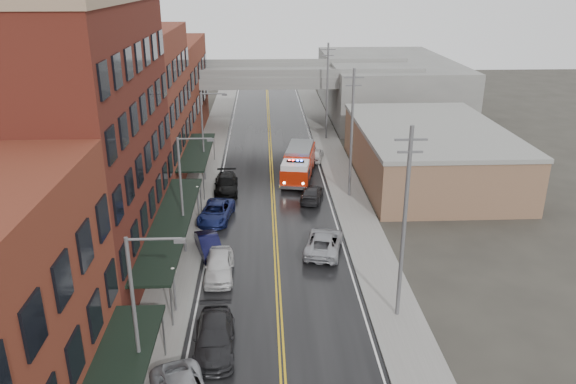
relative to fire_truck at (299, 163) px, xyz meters
name	(u,v)px	position (x,y,z in m)	size (l,w,h in m)	color
road	(274,219)	(-2.73, -10.26, -1.67)	(11.00, 160.00, 0.02)	black
sidewalk_left	(189,220)	(-10.03, -10.26, -1.60)	(3.00, 160.00, 0.15)	slate
sidewalk_right	(359,217)	(4.57, -10.26, -1.60)	(3.00, 160.00, 0.15)	slate
curb_left	(208,220)	(-8.38, -10.26, -1.60)	(0.30, 160.00, 0.15)	gray
curb_right	(340,217)	(2.92, -10.26, -1.60)	(0.30, 160.00, 0.15)	gray
brick_building_b	(78,143)	(-16.03, -17.26, 7.32)	(9.00, 20.00, 18.00)	#531D16
brick_building_c	(135,108)	(-16.03, 0.24, 5.82)	(9.00, 15.00, 15.00)	maroon
brick_building_far	(165,89)	(-16.03, 17.74, 4.32)	(9.00, 20.00, 12.00)	brown
tan_building	(428,154)	(13.27, -0.26, 0.82)	(14.00, 22.00, 5.00)	#886249
right_far_block	(387,86)	(15.27, 29.74, 2.32)	(18.00, 30.00, 8.00)	slate
awning_1	(172,222)	(-10.23, -17.26, 1.31)	(2.60, 18.00, 3.09)	black
awning_2	(197,151)	(-10.22, 0.24, 1.31)	(2.60, 13.00, 3.09)	black
globe_lamp_1	(173,280)	(-9.13, -24.26, 0.63)	(0.44, 0.44, 3.12)	#59595B
globe_lamp_2	(198,195)	(-9.13, -10.26, 0.63)	(0.44, 0.44, 3.12)	#59595B
street_lamp_0	(140,313)	(-9.28, -32.26, 3.51)	(2.64, 0.22, 9.00)	#59595B
street_lamp_1	(185,189)	(-9.28, -16.26, 3.51)	(2.64, 0.22, 9.00)	#59595B
street_lamp_2	(205,131)	(-9.28, -0.26, 3.51)	(2.64, 0.22, 9.00)	#59595B
utility_pole_0	(404,222)	(4.47, -25.26, 4.63)	(1.80, 0.24, 12.00)	#59595B
utility_pole_1	(352,132)	(4.47, -5.26, 4.63)	(1.80, 0.24, 12.00)	#59595B
utility_pole_2	(327,90)	(4.47, 14.74, 4.63)	(1.80, 0.24, 12.00)	#59595B
overpass	(268,83)	(-2.73, 21.74, 4.31)	(40.00, 10.00, 7.50)	slate
fire_truck	(299,163)	(0.00, 0.00, 0.00)	(4.55, 8.82, 3.10)	#A81D07
parked_car_left_3	(214,337)	(-6.44, -28.09, -0.89)	(2.22, 5.46, 1.59)	black
parked_car_left_4	(219,266)	(-6.75, -19.89, -0.85)	(1.96, 4.88, 1.66)	silver
parked_car_left_5	(209,245)	(-7.73, -16.45, -0.97)	(1.51, 4.32, 1.42)	black
parked_car_left_6	(216,212)	(-7.68, -10.21, -0.93)	(2.47, 5.36, 1.49)	navy
parked_car_left_7	(226,184)	(-7.19, -3.53, -0.89)	(2.22, 5.45, 1.58)	black
parked_car_right_0	(324,242)	(0.87, -16.46, -0.91)	(2.55, 5.54, 1.54)	#9FA0A6
parked_car_right_1	(312,194)	(0.87, -6.06, -1.01)	(1.86, 4.59, 1.33)	#242326
parked_car_right_2	(315,154)	(2.27, 5.94, -0.96)	(1.69, 4.21, 1.44)	silver
parked_car_right_3	(306,150)	(1.39, 7.83, -1.01)	(1.41, 4.05, 1.33)	black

